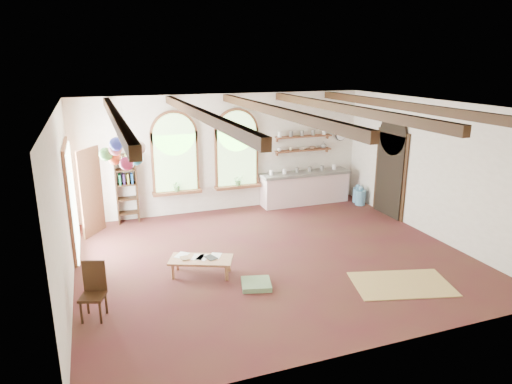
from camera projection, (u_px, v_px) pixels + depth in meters
name	position (u px, v px, depth m)	size (l,w,h in m)	color
floor	(273.00, 257.00, 9.78)	(8.00, 8.00, 0.00)	#4E2A20
ceiling_beams	(275.00, 111.00, 8.91)	(6.20, 6.80, 0.18)	#321D10
window_left	(175.00, 156.00, 11.95)	(1.30, 0.28, 2.20)	brown
window_right	(237.00, 152.00, 12.51)	(1.30, 0.28, 2.20)	brown
left_doorway	(72.00, 201.00, 9.78)	(0.10, 1.90, 2.50)	brown
right_doorway	(390.00, 175.00, 12.13)	(0.10, 1.30, 2.40)	black
kitchen_counter	(305.00, 187.00, 13.29)	(2.68, 0.62, 0.94)	beige
wall_shelf_lower	(303.00, 150.00, 13.15)	(1.70, 0.24, 0.04)	brown
wall_shelf_upper	(304.00, 136.00, 13.04)	(1.70, 0.24, 0.04)	brown
wall_clock	(341.00, 135.00, 13.53)	(0.32, 0.32, 0.04)	black
bookshelf	(127.00, 188.00, 11.63)	(0.53, 0.32, 1.80)	#321D10
coffee_table	(201.00, 261.00, 8.86)	(1.33, 0.99, 0.35)	#B47952
side_chair	(94.00, 303.00, 7.40)	(0.48, 0.48, 0.95)	#321D10
floor_mat	(402.00, 284.00, 8.57)	(1.80, 1.11, 0.02)	tan
floor_cushion	(256.00, 284.00, 8.48)	(0.54, 0.54, 0.09)	#698E62
water_jug_a	(360.00, 197.00, 13.20)	(0.29, 0.29, 0.56)	#5894BD
water_jug_b	(358.00, 194.00, 13.46)	(0.28, 0.28, 0.55)	#5894BD
balloon_cluster	(125.00, 152.00, 8.92)	(0.88, 0.99, 1.16)	white
table_book	(181.00, 259.00, 8.82)	(0.15, 0.22, 0.02)	olive
tablet	(211.00, 258.00, 8.89)	(0.18, 0.26, 0.01)	black
potted_plant_left	(177.00, 186.00, 12.08)	(0.27, 0.23, 0.30)	#598C4C
potted_plant_right	(238.00, 180.00, 12.64)	(0.27, 0.23, 0.30)	#598C4C
shelf_cup_a	(279.00, 149.00, 12.89)	(0.12, 0.10, 0.10)	white
shelf_cup_b	(291.00, 149.00, 13.00)	(0.10, 0.10, 0.09)	beige
shelf_bowl_a	(302.00, 149.00, 13.12)	(0.22, 0.22, 0.05)	beige
shelf_bowl_b	(313.00, 148.00, 13.24)	(0.20, 0.20, 0.06)	#8C664C
shelf_vase	(323.00, 145.00, 13.33)	(0.18, 0.18, 0.19)	slate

